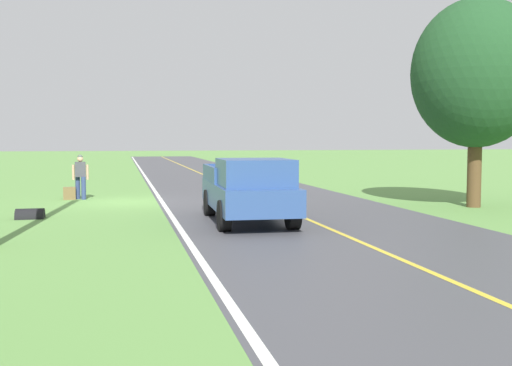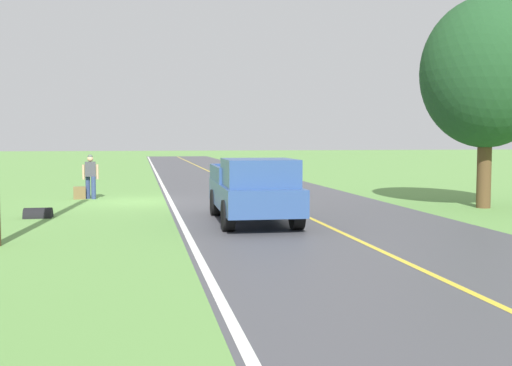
{
  "view_description": "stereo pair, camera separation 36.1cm",
  "coord_description": "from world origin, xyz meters",
  "px_view_note": "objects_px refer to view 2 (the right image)",
  "views": [
    {
      "loc": [
        0.22,
        23.31,
        2.35
      ],
      "look_at": [
        -2.44,
        11.24,
        1.46
      ],
      "focal_mm": 43.23,
      "sensor_mm": 36.0,
      "label": 1
    },
    {
      "loc": [
        -0.13,
        23.39,
        2.35
      ],
      "look_at": [
        -2.44,
        11.24,
        1.46
      ],
      "focal_mm": 43.23,
      "sensor_mm": 36.0,
      "label": 2
    }
  ],
  "objects_px": {
    "tree_far_side_near": "(487,73)",
    "pickup_truck_passing": "(254,189)",
    "suitcase_carried": "(80,193)",
    "hitchhiker_walking": "(90,174)"
  },
  "relations": [
    {
      "from": "suitcase_carried",
      "to": "pickup_truck_passing",
      "type": "xyz_separation_m",
      "value": [
        -5.44,
        7.94,
        0.72
      ]
    },
    {
      "from": "suitcase_carried",
      "to": "tree_far_side_near",
      "type": "distance_m",
      "value": 15.56
    },
    {
      "from": "pickup_truck_passing",
      "to": "tree_far_side_near",
      "type": "height_order",
      "value": "tree_far_side_near"
    },
    {
      "from": "suitcase_carried",
      "to": "tree_far_side_near",
      "type": "bearing_deg",
      "value": 64.95
    },
    {
      "from": "pickup_truck_passing",
      "to": "tree_far_side_near",
      "type": "distance_m",
      "value": 9.4
    },
    {
      "from": "suitcase_carried",
      "to": "hitchhiker_walking",
      "type": "bearing_deg",
      "value": 100.86
    },
    {
      "from": "tree_far_side_near",
      "to": "hitchhiker_walking",
      "type": "bearing_deg",
      "value": -23.3
    },
    {
      "from": "tree_far_side_near",
      "to": "pickup_truck_passing",
      "type": "bearing_deg",
      "value": 15.08
    },
    {
      "from": "suitcase_carried",
      "to": "tree_far_side_near",
      "type": "xyz_separation_m",
      "value": [
        -13.83,
        5.68,
        4.32
      ]
    },
    {
      "from": "hitchhiker_walking",
      "to": "tree_far_side_near",
      "type": "bearing_deg",
      "value": 156.7
    }
  ]
}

